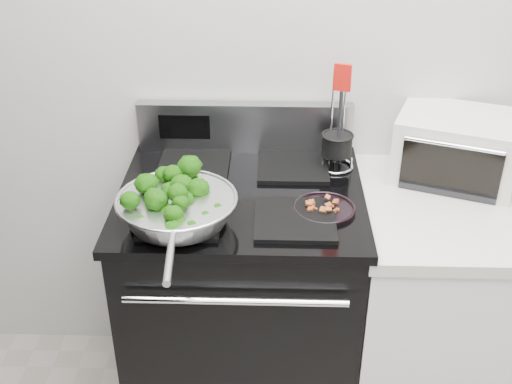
{
  "coord_description": "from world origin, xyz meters",
  "views": [
    {
      "loc": [
        -0.2,
        -0.37,
        1.99
      ],
      "look_at": [
        -0.25,
        1.36,
        0.98
      ],
      "focal_mm": 45.0,
      "sensor_mm": 36.0,
      "label": 1
    }
  ],
  "objects_px": {
    "gas_range": "(243,303)",
    "skillet": "(177,208)",
    "utensil_holder": "(337,150)",
    "toaster_oven": "(457,147)",
    "bacon_plate": "(324,206)"
  },
  "relations": [
    {
      "from": "gas_range",
      "to": "utensil_holder",
      "type": "relative_size",
      "value": 3.01
    },
    {
      "from": "gas_range",
      "to": "skillet",
      "type": "xyz_separation_m",
      "value": [
        -0.18,
        -0.2,
        0.52
      ]
    },
    {
      "from": "gas_range",
      "to": "utensil_holder",
      "type": "xyz_separation_m",
      "value": [
        0.32,
        0.18,
        0.53
      ]
    },
    {
      "from": "gas_range",
      "to": "toaster_oven",
      "type": "bearing_deg",
      "value": 13.96
    },
    {
      "from": "bacon_plate",
      "to": "utensil_holder",
      "type": "bearing_deg",
      "value": 78.82
    },
    {
      "from": "bacon_plate",
      "to": "utensil_holder",
      "type": "height_order",
      "value": "utensil_holder"
    },
    {
      "from": "skillet",
      "to": "utensil_holder",
      "type": "height_order",
      "value": "utensil_holder"
    },
    {
      "from": "skillet",
      "to": "utensil_holder",
      "type": "bearing_deg",
      "value": 32.67
    },
    {
      "from": "skillet",
      "to": "utensil_holder",
      "type": "distance_m",
      "value": 0.62
    },
    {
      "from": "gas_range",
      "to": "skillet",
      "type": "bearing_deg",
      "value": -131.95
    },
    {
      "from": "skillet",
      "to": "utensil_holder",
      "type": "relative_size",
      "value": 1.52
    },
    {
      "from": "gas_range",
      "to": "toaster_oven",
      "type": "relative_size",
      "value": 2.43
    },
    {
      "from": "gas_range",
      "to": "skillet",
      "type": "distance_m",
      "value": 0.58
    },
    {
      "from": "gas_range",
      "to": "skillet",
      "type": "relative_size",
      "value": 1.98
    },
    {
      "from": "gas_range",
      "to": "skillet",
      "type": "height_order",
      "value": "gas_range"
    }
  ]
}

